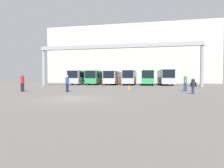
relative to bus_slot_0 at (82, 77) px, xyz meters
The scene contains 15 objects.
ground_plane 29.44m from the bus_slot_0, 71.02° to the right, with size 200.00×200.00×0.00m, color #514F4C.
building_backdrop 22.39m from the bus_slot_0, 63.24° to the left, with size 52.45×12.00×17.83m.
overhead_gantry 13.24m from the bus_slot_0, 39.62° to the right, with size 29.83×0.80×7.64m.
bus_slot_0 is the anchor object (origin of this frame).
bus_slot_1 3.88m from the bus_slot_0, ahead, with size 2.53×12.50×3.07m.
bus_slot_2 7.65m from the bus_slot_0, ahead, with size 2.51×11.58×3.03m.
bus_slot_3 11.47m from the bus_slot_0, ahead, with size 2.43×11.42×3.12m.
bus_slot_4 15.31m from the bus_slot_0, ahead, with size 2.44×10.03×3.05m.
bus_slot_5 19.13m from the bus_slot_0, ahead, with size 2.53×12.37×3.19m.
pedestrian_near_left 23.22m from the bus_slot_0, 73.49° to the right, with size 0.37×0.37×1.77m.
pedestrian_mid_left 29.42m from the bus_slot_0, 49.44° to the right, with size 0.33×0.33×1.57m.
pedestrian_near_center 27.10m from the bus_slot_0, 45.04° to the right, with size 0.39×0.39×1.86m.
pedestrian_far_center 22.78m from the bus_slot_0, 86.03° to the right, with size 0.39×0.39×1.86m.
traffic_cone 20.89m from the bus_slot_0, 52.57° to the right, with size 0.42×0.42×0.55m.
tire_stack 24.19m from the bus_slot_0, 16.62° to the right, with size 1.04×1.04×0.72m.
Camera 1 is at (5.12, -11.81, 1.49)m, focal length 28.00 mm.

